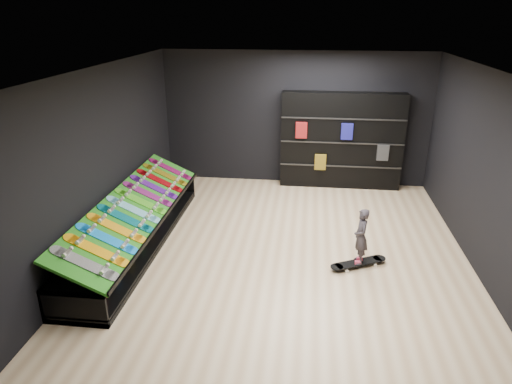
# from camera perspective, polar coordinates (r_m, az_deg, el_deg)

# --- Properties ---
(floor) EXTENTS (6.00, 7.00, 0.01)m
(floor) POSITION_cam_1_polar(r_m,az_deg,el_deg) (7.75, 3.52, -7.59)
(floor) COLOR beige
(floor) RESTS_ON ground
(ceiling) EXTENTS (6.00, 7.00, 0.01)m
(ceiling) POSITION_cam_1_polar(r_m,az_deg,el_deg) (6.80, 4.12, 15.00)
(ceiling) COLOR white
(ceiling) RESTS_ON ground
(wall_back) EXTENTS (6.00, 0.02, 3.00)m
(wall_back) POSITION_cam_1_polar(r_m,az_deg,el_deg) (10.51, 4.94, 9.08)
(wall_back) COLOR black
(wall_back) RESTS_ON ground
(wall_front) EXTENTS (6.00, 0.02, 3.00)m
(wall_front) POSITION_cam_1_polar(r_m,az_deg,el_deg) (4.00, 0.74, -13.34)
(wall_front) COLOR black
(wall_front) RESTS_ON ground
(wall_left) EXTENTS (0.02, 7.00, 3.00)m
(wall_left) POSITION_cam_1_polar(r_m,az_deg,el_deg) (7.88, -18.59, 3.66)
(wall_left) COLOR black
(wall_left) RESTS_ON ground
(wall_right) EXTENTS (0.02, 7.00, 3.00)m
(wall_right) POSITION_cam_1_polar(r_m,az_deg,el_deg) (7.61, 26.98, 1.76)
(wall_right) COLOR black
(wall_right) RESTS_ON ground
(display_rack) EXTENTS (0.90, 4.50, 0.50)m
(display_rack) POSITION_cam_1_polar(r_m,az_deg,el_deg) (8.16, -14.68, -4.77)
(display_rack) COLOR black
(display_rack) RESTS_ON ground
(turf_ramp) EXTENTS (0.92, 4.50, 0.46)m
(turf_ramp) POSITION_cam_1_polar(r_m,az_deg,el_deg) (7.95, -14.65, -1.82)
(turf_ramp) COLOR #1A6A10
(turf_ramp) RESTS_ON display_rack
(back_shelving) EXTENTS (2.69, 0.31, 2.15)m
(back_shelving) POSITION_cam_1_polar(r_m,az_deg,el_deg) (10.45, 10.62, 6.32)
(back_shelving) COLOR black
(back_shelving) RESTS_ON ground
(floor_skateboard) EXTENTS (0.97, 0.64, 0.09)m
(floor_skateboard) POSITION_cam_1_polar(r_m,az_deg,el_deg) (7.50, 12.66, -8.79)
(floor_skateboard) COLOR black
(floor_skateboard) RESTS_ON ground
(child) EXTENTS (0.17, 0.22, 0.54)m
(child) POSITION_cam_1_polar(r_m,az_deg,el_deg) (7.35, 12.86, -6.68)
(child) COLOR black
(child) RESTS_ON floor_skateboard
(display_board_0) EXTENTS (0.93, 0.22, 0.50)m
(display_board_0) POSITION_cam_1_polar(r_m,az_deg,el_deg) (6.40, -20.60, -8.34)
(display_board_0) COLOR black
(display_board_0) RESTS_ON turf_ramp
(display_board_1) EXTENTS (0.93, 0.22, 0.50)m
(display_board_1) POSITION_cam_1_polar(r_m,az_deg,el_deg) (6.66, -19.29, -6.90)
(display_board_1) COLOR yellow
(display_board_1) RESTS_ON turf_ramp
(display_board_2) EXTENTS (0.93, 0.22, 0.50)m
(display_board_2) POSITION_cam_1_polar(r_m,az_deg,el_deg) (6.93, -18.09, -5.57)
(display_board_2) COLOR blue
(display_board_2) RESTS_ON turf_ramp
(display_board_3) EXTENTS (0.93, 0.22, 0.50)m
(display_board_3) POSITION_cam_1_polar(r_m,az_deg,el_deg) (7.21, -16.99, -4.34)
(display_board_3) COLOR orange
(display_board_3) RESTS_ON turf_ramp
(display_board_4) EXTENTS (0.93, 0.22, 0.50)m
(display_board_4) POSITION_cam_1_polar(r_m,az_deg,el_deg) (7.50, -15.97, -3.20)
(display_board_4) COLOR #0C8C99
(display_board_4) RESTS_ON turf_ramp
(display_board_5) EXTENTS (0.93, 0.22, 0.50)m
(display_board_5) POSITION_cam_1_polar(r_m,az_deg,el_deg) (7.79, -15.03, -2.14)
(display_board_5) COLOR #0CB2E5
(display_board_5) RESTS_ON turf_ramp
(display_board_6) EXTENTS (0.93, 0.22, 0.50)m
(display_board_6) POSITION_cam_1_polar(r_m,az_deg,el_deg) (8.08, -14.16, -1.16)
(display_board_6) COLOR green
(display_board_6) RESTS_ON turf_ramp
(display_board_7) EXTENTS (0.93, 0.22, 0.50)m
(display_board_7) POSITION_cam_1_polar(r_m,az_deg,el_deg) (8.38, -13.35, -0.25)
(display_board_7) COLOR #2626BF
(display_board_7) RESTS_ON turf_ramp
(display_board_8) EXTENTS (0.93, 0.22, 0.50)m
(display_board_8) POSITION_cam_1_polar(r_m,az_deg,el_deg) (8.68, -12.60, 0.60)
(display_board_8) COLOR purple
(display_board_8) RESTS_ON turf_ramp
(display_board_9) EXTENTS (0.93, 0.22, 0.50)m
(display_board_9) POSITION_cam_1_polar(r_m,az_deg,el_deg) (8.98, -11.89, 1.39)
(display_board_9) COLOR red
(display_board_9) RESTS_ON turf_ramp
(display_board_10) EXTENTS (0.93, 0.22, 0.50)m
(display_board_10) POSITION_cam_1_polar(r_m,az_deg,el_deg) (9.29, -11.24, 2.13)
(display_board_10) COLOR yellow
(display_board_10) RESTS_ON turf_ramp
(display_board_11) EXTENTS (0.93, 0.22, 0.50)m
(display_board_11) POSITION_cam_1_polar(r_m,az_deg,el_deg) (9.60, -10.62, 2.82)
(display_board_11) COLOR #E5198C
(display_board_11) RESTS_ON turf_ramp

